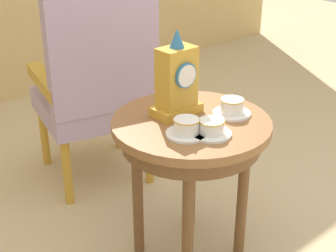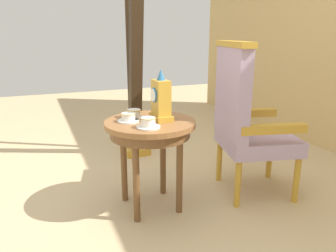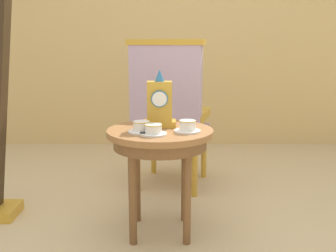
{
  "view_description": "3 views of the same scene",
  "coord_description": "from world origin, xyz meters",
  "px_view_note": "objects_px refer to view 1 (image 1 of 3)",
  "views": [
    {
      "loc": [
        -1.22,
        -1.15,
        1.43
      ],
      "look_at": [
        -0.08,
        0.16,
        0.6
      ],
      "focal_mm": 53.86,
      "sensor_mm": 36.0,
      "label": 1
    },
    {
      "loc": [
        1.98,
        -0.6,
        1.19
      ],
      "look_at": [
        -0.02,
        0.23,
        0.58
      ],
      "focal_mm": 35.08,
      "sensor_mm": 36.0,
      "label": 2
    },
    {
      "loc": [
        0.03,
        -2.09,
        1.11
      ],
      "look_at": [
        0.03,
        0.08,
        0.65
      ],
      "focal_mm": 41.99,
      "sensor_mm": 36.0,
      "label": 3
    }
  ],
  "objects_px": {
    "side_table": "(191,140)",
    "armchair": "(97,77)",
    "mantel_clock": "(177,81)",
    "teacup_center": "(232,108)",
    "teacup_left": "(187,128)",
    "teacup_right": "(211,128)"
  },
  "relations": [
    {
      "from": "side_table",
      "to": "armchair",
      "type": "bearing_deg",
      "value": 85.66
    },
    {
      "from": "side_table",
      "to": "mantel_clock",
      "type": "height_order",
      "value": "mantel_clock"
    },
    {
      "from": "teacup_left",
      "to": "teacup_right",
      "type": "relative_size",
      "value": 1.02
    },
    {
      "from": "side_table",
      "to": "mantel_clock",
      "type": "bearing_deg",
      "value": 92.35
    },
    {
      "from": "mantel_clock",
      "to": "armchair",
      "type": "bearing_deg",
      "value": 84.84
    },
    {
      "from": "side_table",
      "to": "teacup_center",
      "type": "bearing_deg",
      "value": -22.81
    },
    {
      "from": "teacup_center",
      "to": "side_table",
      "type": "bearing_deg",
      "value": 157.19
    },
    {
      "from": "teacup_left",
      "to": "teacup_center",
      "type": "xyz_separation_m",
      "value": [
        0.25,
        0.02,
        0.0
      ]
    },
    {
      "from": "side_table",
      "to": "teacup_center",
      "type": "relative_size",
      "value": 4.26
    },
    {
      "from": "side_table",
      "to": "teacup_center",
      "type": "xyz_separation_m",
      "value": [
        0.15,
        -0.06,
        0.11
      ]
    },
    {
      "from": "teacup_left",
      "to": "armchair",
      "type": "relative_size",
      "value": 0.13
    },
    {
      "from": "teacup_right",
      "to": "armchair",
      "type": "distance_m",
      "value": 0.87
    },
    {
      "from": "side_table",
      "to": "teacup_left",
      "type": "height_order",
      "value": "teacup_left"
    },
    {
      "from": "side_table",
      "to": "teacup_right",
      "type": "distance_m",
      "value": 0.18
    },
    {
      "from": "side_table",
      "to": "armchair",
      "type": "distance_m",
      "value": 0.73
    },
    {
      "from": "teacup_center",
      "to": "armchair",
      "type": "relative_size",
      "value": 0.13
    },
    {
      "from": "mantel_clock",
      "to": "teacup_center",
      "type": "bearing_deg",
      "value": -42.65
    },
    {
      "from": "side_table",
      "to": "teacup_left",
      "type": "relative_size",
      "value": 4.23
    },
    {
      "from": "teacup_left",
      "to": "armchair",
      "type": "xyz_separation_m",
      "value": [
        0.16,
        0.81,
        -0.07
      ]
    },
    {
      "from": "teacup_left",
      "to": "teacup_center",
      "type": "height_order",
      "value": "teacup_center"
    },
    {
      "from": "armchair",
      "to": "mantel_clock",
      "type": "bearing_deg",
      "value": -95.16
    },
    {
      "from": "side_table",
      "to": "armchair",
      "type": "xyz_separation_m",
      "value": [
        0.06,
        0.73,
        0.05
      ]
    }
  ]
}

